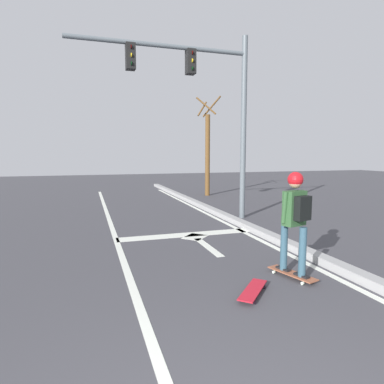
{
  "coord_description": "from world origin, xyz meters",
  "views": [
    {
      "loc": [
        -0.78,
        -1.05,
        1.9
      ],
      "look_at": [
        1.39,
        5.75,
        1.07
      ],
      "focal_mm": 30.85,
      "sensor_mm": 36.0,
      "label": 1
    }
  ],
  "objects_px": {
    "traffic_signal_mast": "(201,90)",
    "roadside_tree": "(207,151)",
    "spare_skateboard": "(253,290)",
    "skater": "(295,211)",
    "skateboard": "(292,274)"
  },
  "relations": [
    {
      "from": "traffic_signal_mast",
      "to": "roadside_tree",
      "type": "bearing_deg",
      "value": 67.84
    },
    {
      "from": "skateboard",
      "to": "skater",
      "type": "bearing_deg",
      "value": -74.29
    },
    {
      "from": "spare_skateboard",
      "to": "roadside_tree",
      "type": "bearing_deg",
      "value": 72.99
    },
    {
      "from": "roadside_tree",
      "to": "spare_skateboard",
      "type": "bearing_deg",
      "value": -107.01
    },
    {
      "from": "skater",
      "to": "skateboard",
      "type": "bearing_deg",
      "value": 105.71
    },
    {
      "from": "skater",
      "to": "roadside_tree",
      "type": "xyz_separation_m",
      "value": [
        2.27,
        9.92,
        0.99
      ]
    },
    {
      "from": "traffic_signal_mast",
      "to": "roadside_tree",
      "type": "height_order",
      "value": "traffic_signal_mast"
    },
    {
      "from": "skateboard",
      "to": "spare_skateboard",
      "type": "relative_size",
      "value": 1.17
    },
    {
      "from": "skateboard",
      "to": "traffic_signal_mast",
      "type": "xyz_separation_m",
      "value": [
        0.1,
        4.58,
        3.57
      ]
    },
    {
      "from": "traffic_signal_mast",
      "to": "skater",
      "type": "bearing_deg",
      "value": -91.22
    },
    {
      "from": "traffic_signal_mast",
      "to": "roadside_tree",
      "type": "xyz_separation_m",
      "value": [
        2.17,
        5.33,
        -1.59
      ]
    },
    {
      "from": "skateboard",
      "to": "traffic_signal_mast",
      "type": "bearing_deg",
      "value": 88.72
    },
    {
      "from": "traffic_signal_mast",
      "to": "roadside_tree",
      "type": "distance_m",
      "value": 5.97
    },
    {
      "from": "spare_skateboard",
      "to": "traffic_signal_mast",
      "type": "bearing_deg",
      "value": 78.85
    },
    {
      "from": "skater",
      "to": "spare_skateboard",
      "type": "xyz_separation_m",
      "value": [
        -0.88,
        -0.36,
        -0.98
      ]
    }
  ]
}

